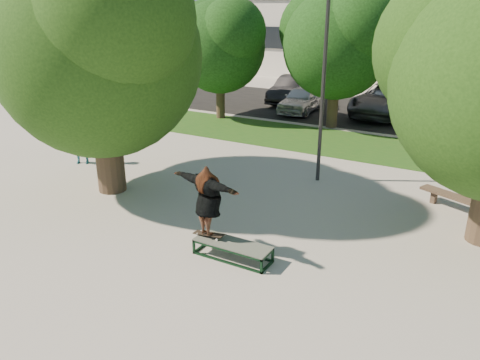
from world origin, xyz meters
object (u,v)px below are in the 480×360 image
Objects in this scene: bench at (469,203)px; car_silver_b at (389,99)px; lamppost at (323,83)px; grind_box at (233,250)px; car_silver_a at (302,99)px; car_grey at (388,99)px; car_dark at (292,89)px; tree_left at (98,42)px; bystander at (80,139)px.

car_silver_b is (-4.97, 11.83, 0.41)m from bench.
lamppost reaches higher than bench.
grind_box is 17.03m from car_silver_b.
car_silver_a is 4.38m from car_grey.
car_silver_a is at bearing 115.53° from lamppost.
car_dark is (-6.15, 17.22, 0.56)m from grind_box.
car_silver_b is at bearing 100.39° from car_grey.
grind_box is at bearing -75.07° from car_silver_a.
grind_box is 0.45× the size of car_silver_a.
car_grey is (4.13, 1.48, 0.12)m from car_silver_a.
bench is 12.47m from car_grey.
tree_left is 1.56× the size of car_dark.
car_silver_a is 0.88× the size of car_dark.
grind_box is at bearing -18.46° from tree_left.
lamppost is 10.73m from car_silver_a.
tree_left is 1.22× the size of car_grey.
car_silver_a reaches higher than bench.
bystander reaches higher than bench.
car_grey is at bearing -84.15° from car_silver_b.
car_silver_a is (-4.65, 15.15, 0.50)m from grind_box.
bench is 0.68× the size of car_silver_a.
tree_left reaches higher than bystander.
lamppost is 11.15m from car_grey.
grind_box is at bearing -88.23° from car_silver_b.
car_dark is at bearing 92.63° from tree_left.
tree_left is at bearing -143.58° from lamppost.
bench is at bearing 49.61° from grind_box.
grind_box is 0.98× the size of bystander.
car_grey is (-0.37, 10.90, -2.34)m from lamppost.
bystander is 12.74m from bench.
tree_left is 2.60× the size of bench.
lamppost is 1.05× the size of car_grey.
car_dark is at bearing 123.70° from car_silver_a.
tree_left is 6.70m from lamppost.
grind_box is 6.80m from bench.
lamppost is at bearing -83.63° from car_grey.
car_silver_b is at bearing 72.20° from tree_left.
tree_left is at bearing 161.54° from grind_box.
bystander reaches higher than car_grey.
car_silver_b is at bearing 136.60° from bench.
tree_left is 13.87m from car_silver_a.
car_silver_a is at bearing 156.07° from bench.
car_dark is 5.59m from car_silver_b.
tree_left is at bearing -107.94° from car_silver_b.
car_dark is at bearing 109.66° from grind_box.
lamppost is (5.29, 3.91, -1.27)m from tree_left.
car_silver_a is at bearing 86.60° from tree_left.
lamppost is 11.54m from car_silver_b.
bystander is at bearing 154.32° from tree_left.
car_silver_b is at bearing 91.91° from grind_box.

